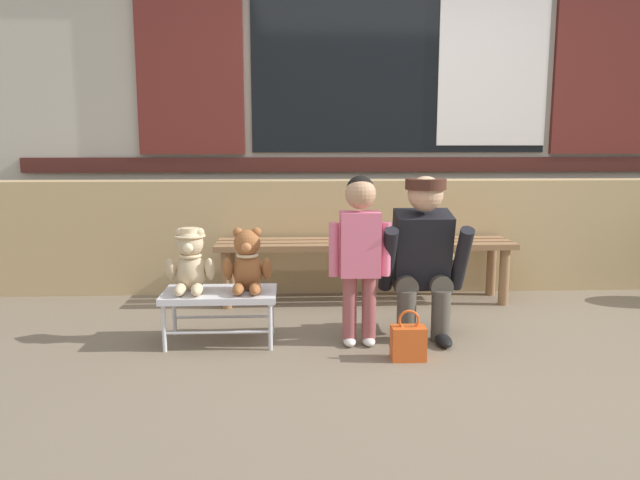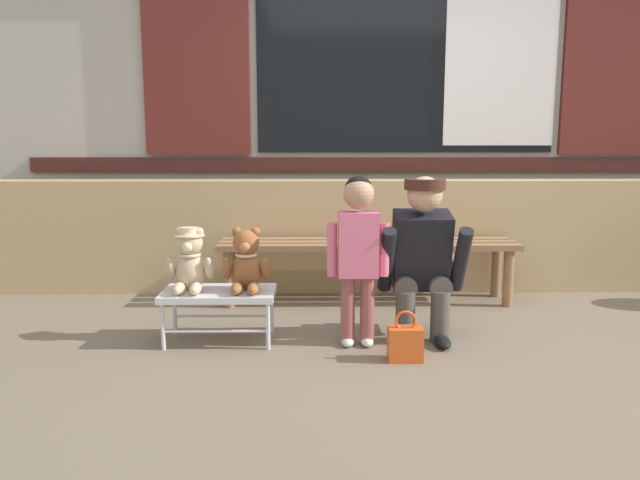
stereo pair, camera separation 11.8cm
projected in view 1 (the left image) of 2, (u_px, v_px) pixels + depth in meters
ground_plane at (452, 350)px, 3.39m from camera, size 60.00×60.00×0.00m
brick_low_wall at (406, 235)px, 4.73m from camera, size 6.50×0.25×0.85m
shop_facade at (399, 66)px, 5.02m from camera, size 6.63×0.26×3.49m
wooden_bench_long at (365, 250)px, 4.36m from camera, size 2.10×0.40×0.44m
small_display_bench at (220, 297)px, 3.48m from camera, size 0.64×0.36×0.30m
teddy_bear_with_hat at (190, 262)px, 3.44m from camera, size 0.28×0.27×0.36m
teddy_bear_plain at (247, 263)px, 3.46m from camera, size 0.28×0.26×0.36m
child_standing at (360, 242)px, 3.38m from camera, size 0.35×0.18×0.96m
adult_crouching at (424, 257)px, 3.54m from camera, size 0.50×0.49×0.95m
handbag_on_ground at (408, 342)px, 3.23m from camera, size 0.18×0.11×0.27m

